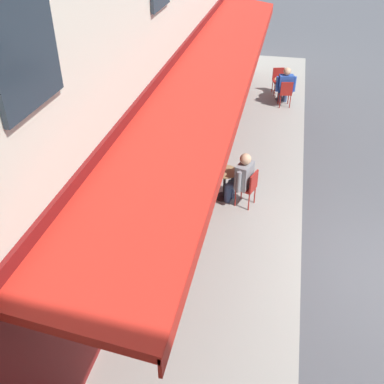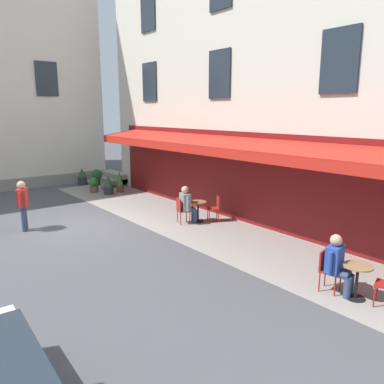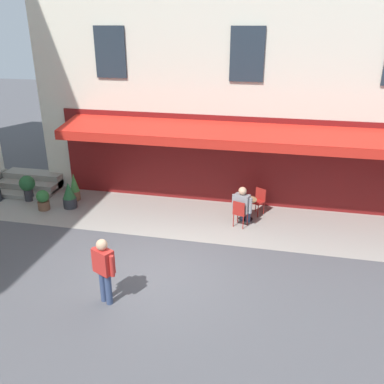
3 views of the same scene
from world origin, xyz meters
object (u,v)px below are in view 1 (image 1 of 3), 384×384
(cafe_table_near_entrance, at_px, (282,86))
(cafe_chair_red_corner_right, at_px, (205,169))
(cafe_chair_red_by_window, at_px, (286,92))
(cafe_chair_red_back_row, at_px, (278,79))
(seated_patron_in_grey, at_px, (241,177))
(cafe_table_mid_terrace, at_px, (224,180))
(seated_companion_in_blue, at_px, (285,85))
(cafe_chair_red_kerbside, at_px, (249,186))

(cafe_table_near_entrance, distance_m, cafe_chair_red_corner_right, 6.33)
(cafe_chair_red_by_window, xyz_separation_m, cafe_chair_red_back_row, (-1.22, -0.31, 0.00))
(cafe_table_near_entrance, bearing_deg, seated_patron_in_grey, -5.58)
(cafe_table_mid_terrace, distance_m, seated_companion_in_blue, 6.17)
(cafe_table_near_entrance, distance_m, cafe_table_mid_terrace, 6.55)
(cafe_chair_red_back_row, xyz_separation_m, seated_patron_in_grey, (7.20, -0.47, 0.17))
(cafe_chair_red_by_window, relative_size, seated_companion_in_blue, 0.69)
(cafe_chair_red_by_window, relative_size, cafe_chair_red_corner_right, 1.00)
(cafe_chair_red_by_window, bearing_deg, cafe_chair_red_corner_right, -17.21)
(cafe_chair_red_back_row, distance_m, seated_companion_in_blue, 1.06)
(cafe_table_near_entrance, bearing_deg, cafe_table_mid_terrace, -9.13)
(cafe_table_near_entrance, distance_m, seated_companion_in_blue, 0.47)
(cafe_chair_red_corner_right, bearing_deg, cafe_chair_red_kerbside, 65.18)
(cafe_chair_red_back_row, relative_size, cafe_table_mid_terrace, 1.21)
(cafe_chair_red_by_window, height_order, cafe_table_mid_terrace, cafe_chair_red_by_window)
(cafe_chair_red_back_row, relative_size, seated_companion_in_blue, 0.69)
(cafe_chair_red_corner_right, xyz_separation_m, seated_companion_in_blue, (-5.73, 1.66, 0.16))
(cafe_table_near_entrance, distance_m, seated_patron_in_grey, 6.63)
(cafe_chair_red_by_window, bearing_deg, seated_companion_in_blue, -167.94)
(cafe_chair_red_kerbside, height_order, seated_patron_in_grey, seated_patron_in_grey)
(cafe_chair_red_back_row, distance_m, cafe_table_mid_terrace, 7.13)
(cafe_table_near_entrance, bearing_deg, cafe_chair_red_back_row, -163.61)
(cafe_chair_red_back_row, height_order, cafe_table_mid_terrace, cafe_chair_red_back_row)
(seated_patron_in_grey, bearing_deg, cafe_chair_red_kerbside, 72.34)
(cafe_chair_red_kerbside, relative_size, seated_patron_in_grey, 0.68)
(cafe_table_near_entrance, relative_size, seated_companion_in_blue, 0.57)
(cafe_chair_red_corner_right, height_order, seated_patron_in_grey, seated_patron_in_grey)
(cafe_chair_red_corner_right, xyz_separation_m, seated_patron_in_grey, (0.46, 0.93, 0.17))
(cafe_table_mid_terrace, distance_m, seated_patron_in_grey, 0.47)
(cafe_chair_red_kerbside, height_order, seated_companion_in_blue, seated_companion_in_blue)
(cafe_chair_red_corner_right, height_order, seated_companion_in_blue, seated_companion_in_blue)
(cafe_table_mid_terrace, height_order, seated_patron_in_grey, seated_patron_in_grey)
(cafe_chair_red_kerbside, distance_m, cafe_chair_red_corner_right, 1.25)
(cafe_chair_red_kerbside, distance_m, seated_patron_in_grey, 0.27)
(seated_patron_in_grey, height_order, seated_companion_in_blue, seated_patron_in_grey)
(seated_companion_in_blue, bearing_deg, seated_patron_in_grey, -6.74)
(cafe_chair_red_by_window, xyz_separation_m, seated_patron_in_grey, (5.98, -0.78, 0.17))
(cafe_table_mid_terrace, relative_size, seated_patron_in_grey, 0.56)
(cafe_chair_red_back_row, distance_m, cafe_chair_red_corner_right, 6.88)
(cafe_chair_red_by_window, bearing_deg, cafe_chair_red_back_row, -165.77)
(cafe_table_near_entrance, xyz_separation_m, cafe_chair_red_kerbside, (6.66, -0.44, 0.06))
(cafe_table_near_entrance, height_order, seated_patron_in_grey, seated_patron_in_grey)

